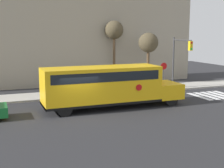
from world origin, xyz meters
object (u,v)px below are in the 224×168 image
at_px(tree_near_sidewalk, 148,43).
at_px(tree_far_sidewalk, 114,31).
at_px(stop_sign, 163,72).
at_px(traffic_light, 179,56).
at_px(school_bus, 107,85).

xyz_separation_m(tree_near_sidewalk, tree_far_sidewalk, (-3.01, 1.67, 1.18)).
height_order(stop_sign, tree_far_sidewalk, tree_far_sidewalk).
distance_m(stop_sign, traffic_light, 2.08).
height_order(tree_near_sidewalk, tree_far_sidewalk, tree_far_sidewalk).
xyz_separation_m(school_bus, traffic_light, (8.39, 3.82, 1.54)).
bearing_deg(school_bus, traffic_light, 24.49).
bearing_deg(stop_sign, tree_far_sidewalk, 123.22).
height_order(school_bus, tree_far_sidewalk, tree_far_sidewalk).
distance_m(school_bus, traffic_light, 9.35).
distance_m(school_bus, stop_sign, 8.66).
bearing_deg(tree_near_sidewalk, stop_sign, -89.10).
bearing_deg(traffic_light, tree_far_sidewalk, 127.07).
bearing_deg(school_bus, tree_near_sidewalk, 46.46).
bearing_deg(stop_sign, traffic_light, -37.01).
bearing_deg(stop_sign, tree_near_sidewalk, 90.90).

